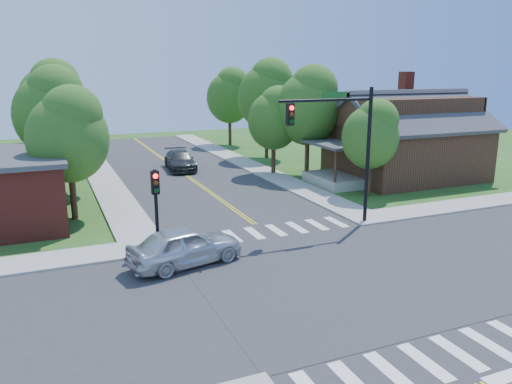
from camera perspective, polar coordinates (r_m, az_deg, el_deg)
name	(u,v)px	position (r m, az deg, el deg)	size (l,w,h in m)	color
ground	(329,278)	(20.31, 8.33, -9.68)	(100.00, 100.00, 0.00)	#285219
road_ns	(329,277)	(20.31, 8.33, -9.63)	(10.00, 90.00, 0.04)	#2D2D30
road_ew	(329,277)	(20.30, 8.33, -9.62)	(90.00, 10.00, 0.04)	#2D2D30
intersection_patch	(329,278)	(20.31, 8.33, -9.68)	(10.20, 10.20, 0.06)	#2D2D30
sidewalk_ne	(396,172)	(41.53, 15.75, 2.20)	(40.00, 40.00, 0.14)	#9E9B93
crosswalk_north	(265,232)	(25.43, 1.07, -4.54)	(8.85, 2.00, 0.01)	white
crosswalk_south	(442,357)	(15.94, 20.48, -17.27)	(8.85, 2.00, 0.01)	white
centerline	(329,277)	(20.30, 8.33, -9.56)	(0.30, 90.00, 0.01)	yellow
signal_mast_ne	(341,135)	(25.67, 9.74, 6.45)	(5.30, 0.42, 7.20)	black
signal_pole_nw	(156,195)	(22.48, -11.38, -0.33)	(0.34, 0.42, 3.80)	black
house_ne	(405,134)	(39.37, 16.68, 6.34)	(13.05, 8.80, 7.11)	#351F12
tree_e_a	(372,133)	(32.89, 13.13, 6.60)	(3.71, 3.53, 6.31)	#382314
tree_e_b	(310,104)	(38.37, 6.14, 10.00)	(4.99, 4.74, 8.48)	#382314
tree_e_c	(268,93)	(46.37, 1.37, 11.27)	(5.39, 5.12, 9.16)	#382314
tree_e_d	(230,94)	(54.65, -2.95, 11.12)	(4.95, 4.70, 8.41)	#382314
tree_w_a	(69,132)	(28.54, -20.57, 6.40)	(4.31, 4.10, 7.33)	#382314
tree_w_b	(53,109)	(35.87, -22.18, 8.76)	(4.96, 4.71, 8.43)	#382314
tree_w_c	(53,97)	(43.87, -22.17, 9.97)	(5.28, 5.02, 8.98)	#382314
tree_w_d	(54,106)	(52.96, -22.06, 9.08)	(4.14, 3.93, 7.04)	#382314
tree_house	(275,117)	(38.89, 2.19, 8.59)	(4.06, 3.86, 6.91)	#382314
tree_bldg	(70,134)	(34.24, -20.51, 6.26)	(3.66, 3.47, 6.22)	#382314
car_silver	(185,247)	(21.22, -8.11, -6.22)	(5.18, 2.99, 1.66)	silver
car_dgrey	(180,161)	(41.53, -8.67, 3.54)	(2.65, 5.46, 1.53)	#2C2F30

